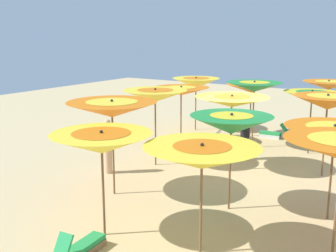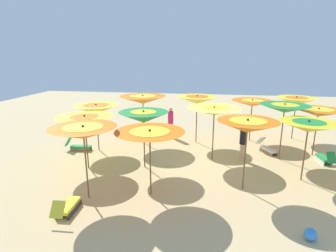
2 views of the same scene
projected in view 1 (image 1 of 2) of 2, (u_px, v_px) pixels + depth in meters
The scene contains 20 objects.
ground at pixel (236, 173), 12.88m from camera, with size 40.81×40.81×0.04m, color #D1B57F.
beach_umbrella_1 at pixel (335, 133), 9.22m from camera, with size 2.18×2.18×2.22m.
beach_umbrella_2 at pixel (328, 102), 12.09m from camera, with size 1.96×1.96×2.46m.
beach_umbrella_3 at pixel (312, 97), 14.46m from camera, with size 1.92×1.92×2.26m.
beach_umbrella_4 at pixel (329, 85), 16.23m from camera, with size 1.97×1.97×2.41m.
beach_umbrella_5 at pixel (202, 157), 7.72m from camera, with size 2.18×2.18×2.20m.
beach_umbrella_6 at pixel (231, 124), 9.75m from camera, with size 1.93×1.93×2.36m.
beach_umbrella_7 at pixel (232, 102), 12.63m from camera, with size 2.22×2.22×2.36m.
beach_umbrella_8 at pixel (254, 87), 15.22m from camera, with size 2.01×2.01×2.49m.
beach_umbrella_9 at pixel (251, 88), 17.03m from camera, with size 2.01×2.01×2.20m.
beach_umbrella_10 at pixel (102, 143), 8.45m from camera, with size 2.06×2.06×2.26m.
beach_umbrella_11 at pixel (112, 109), 10.66m from camera, with size 2.30×2.30×2.52m.
beach_umbrella_12 at pixel (155, 96), 13.13m from camera, with size 2.01×2.01×2.49m.
beach_umbrella_13 at pixel (181, 91), 15.89m from camera, with size 2.11×2.11×2.23m.
beach_umbrella_14 at pixel (196, 83), 18.14m from camera, with size 2.04×2.04×2.33m.
lounger_0 at pixel (273, 133), 17.04m from camera, with size 0.43×1.18×0.64m.
lounger_1 at pixel (229, 141), 15.77m from camera, with size 0.88×1.23×0.65m.
lounger_2 at pixel (82, 246), 7.98m from camera, with size 1.23×0.42×0.65m.
beachgoer_0 at pixel (108, 145), 12.63m from camera, with size 0.30×0.30×1.66m.
beachgoer_1 at pixel (245, 135), 13.99m from camera, with size 0.30×0.30×1.61m.
Camera 1 is at (11.41, 4.97, 4.14)m, focal length 45.09 mm.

